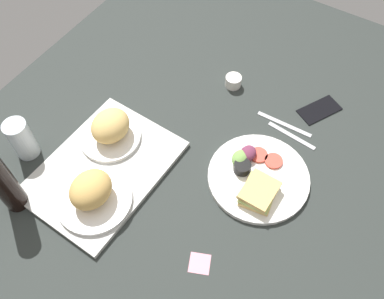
# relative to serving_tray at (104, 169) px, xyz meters

# --- Properties ---
(ground_plane) EXTENTS (1.90, 1.50, 0.03)m
(ground_plane) POSITION_rel_serving_tray_xyz_m (0.17, -0.23, -0.02)
(ground_plane) COLOR #282D2B
(serving_tray) EXTENTS (0.46, 0.35, 0.02)m
(serving_tray) POSITION_rel_serving_tray_xyz_m (0.00, 0.00, 0.00)
(serving_tray) COLOR #B2B2AD
(serving_tray) RESTS_ON ground_plane
(bread_plate_near) EXTENTS (0.22, 0.22, 0.10)m
(bread_plate_near) POSITION_rel_serving_tray_xyz_m (-0.10, -0.05, 0.05)
(bread_plate_near) COLOR white
(bread_plate_near) RESTS_ON serving_tray
(bread_plate_far) EXTENTS (0.19, 0.19, 0.10)m
(bread_plate_far) POSITION_rel_serving_tray_xyz_m (0.11, 0.05, 0.05)
(bread_plate_far) COLOR white
(bread_plate_far) RESTS_ON serving_tray
(plate_with_salad) EXTENTS (0.31, 0.31, 0.05)m
(plate_with_salad) POSITION_rel_serving_tray_xyz_m (0.22, -0.41, 0.01)
(plate_with_salad) COLOR white
(plate_with_salad) RESTS_ON ground_plane
(drinking_glass) EXTENTS (0.07, 0.07, 0.14)m
(drinking_glass) POSITION_rel_serving_tray_xyz_m (-0.07, 0.24, 0.06)
(drinking_glass) COLOR silver
(drinking_glass) RESTS_ON ground_plane
(soda_bottle) EXTENTS (0.06, 0.06, 0.23)m
(soda_bottle) POSITION_rel_serving_tray_xyz_m (-0.22, 0.14, 0.11)
(soda_bottle) COLOR black
(soda_bottle) RESTS_ON ground_plane
(espresso_cup) EXTENTS (0.06, 0.06, 0.04)m
(espresso_cup) POSITION_rel_serving_tray_xyz_m (0.52, -0.17, 0.01)
(espresso_cup) COLOR silver
(espresso_cup) RESTS_ON ground_plane
(fork) EXTENTS (0.03, 0.17, 0.01)m
(fork) POSITION_rel_serving_tray_xyz_m (0.43, -0.44, -0.01)
(fork) COLOR #B7B7BC
(fork) RESTS_ON ground_plane
(knife) EXTENTS (0.02, 0.19, 0.01)m
(knife) POSITION_rel_serving_tray_xyz_m (0.46, -0.40, -0.01)
(knife) COLOR #B7B7BC
(knife) RESTS_ON ground_plane
(cell_phone) EXTENTS (0.16, 0.13, 0.01)m
(cell_phone) POSITION_rel_serving_tray_xyz_m (0.57, -0.47, -0.00)
(cell_phone) COLOR black
(cell_phone) RESTS_ON ground_plane
(sticky_note) EXTENTS (0.07, 0.07, 0.00)m
(sticky_note) POSITION_rel_serving_tray_xyz_m (-0.09, -0.40, -0.01)
(sticky_note) COLOR pink
(sticky_note) RESTS_ON ground_plane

